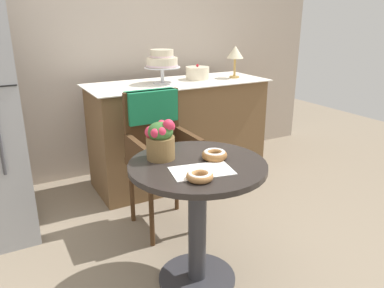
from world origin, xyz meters
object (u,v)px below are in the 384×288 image
(cafe_table, at_px, (197,200))
(table_lamp, at_px, (235,53))
(donut_mid, at_px, (215,154))
(round_layer_cake, at_px, (197,73))
(flower_vase, at_px, (160,139))
(tiered_cake_stand, at_px, (162,61))
(wicker_chair, at_px, (158,138))
(donut_front, at_px, (200,176))

(cafe_table, relative_size, table_lamp, 2.53)
(donut_mid, bearing_deg, round_layer_cake, 63.81)
(donut_mid, xyz_separation_m, round_layer_cake, (0.66, 1.34, 0.21))
(flower_vase, bearing_deg, round_layer_cake, 52.92)
(tiered_cake_stand, relative_size, table_lamp, 1.05)
(cafe_table, distance_m, flower_vase, 0.38)
(cafe_table, relative_size, wicker_chair, 0.75)
(donut_mid, xyz_separation_m, flower_vase, (-0.24, 0.14, 0.09))
(tiered_cake_stand, distance_m, round_layer_cake, 0.38)
(donut_front, xyz_separation_m, tiered_cake_stand, (0.50, 1.49, 0.34))
(cafe_table, height_order, table_lamp, table_lamp)
(round_layer_cake, height_order, table_lamp, table_lamp)
(table_lamp, bearing_deg, cafe_table, -131.26)
(donut_front, bearing_deg, table_lamp, 50.32)
(flower_vase, bearing_deg, donut_mid, -30.34)
(cafe_table, xyz_separation_m, donut_mid, (0.11, 0.01, 0.24))
(flower_vase, bearing_deg, table_lamp, 41.74)
(wicker_chair, distance_m, donut_mid, 0.71)
(round_layer_cake, bearing_deg, tiered_cake_stand, -172.92)
(flower_vase, bearing_deg, cafe_table, -47.22)
(cafe_table, bearing_deg, donut_mid, 3.39)
(donut_mid, bearing_deg, flower_vase, 149.66)
(wicker_chair, relative_size, donut_mid, 7.08)
(donut_mid, relative_size, round_layer_cake, 0.65)
(cafe_table, distance_m, donut_mid, 0.26)
(cafe_table, distance_m, tiered_cake_stand, 1.48)
(donut_front, height_order, table_lamp, table_lamp)
(tiered_cake_stand, relative_size, round_layer_cake, 1.44)
(wicker_chair, bearing_deg, flower_vase, -113.67)
(tiered_cake_stand, bearing_deg, flower_vase, -115.28)
(cafe_table, relative_size, donut_front, 5.64)
(wicker_chair, distance_m, flower_vase, 0.64)
(wicker_chair, relative_size, donut_front, 7.48)
(tiered_cake_stand, bearing_deg, donut_mid, -102.99)
(donut_front, distance_m, table_lamp, 1.91)
(wicker_chair, height_order, donut_mid, wicker_chair)
(donut_front, xyz_separation_m, donut_mid, (0.20, 0.19, 0.00))
(donut_front, distance_m, donut_mid, 0.28)
(donut_front, distance_m, tiered_cake_stand, 1.61)
(donut_mid, bearing_deg, cafe_table, -176.61)
(cafe_table, bearing_deg, wicker_chair, 82.82)
(donut_front, xyz_separation_m, round_layer_cake, (0.86, 1.53, 0.21))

